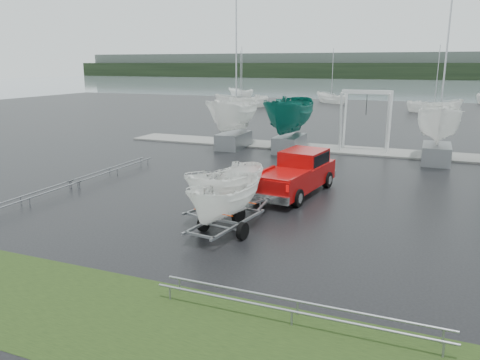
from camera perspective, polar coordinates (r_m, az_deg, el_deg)
ground_plane at (r=21.00m, az=3.15°, el=-2.12°), size 120.00×120.00×0.00m
lake at (r=119.41m, az=19.32°, el=10.47°), size 300.00×300.00×0.00m
grass_verge at (r=11.91m, az=-15.13°, el=-15.81°), size 40.00×40.00×0.00m
dock at (r=33.25m, az=10.51°, el=3.78°), size 30.00×3.00×0.12m
treeline at (r=189.22m, az=20.66°, el=12.31°), size 300.00×8.00×6.00m
far_hill at (r=197.20m, az=20.80°, el=12.92°), size 300.00×6.00×10.00m
pickup_truck at (r=21.74m, az=7.07°, el=1.03°), size 2.70×5.88×1.88m
trailer_hitched at (r=15.93m, az=-1.81°, el=1.64°), size 1.85×3.73×4.43m
trailer_parked at (r=17.66m, az=-1.72°, el=3.07°), size 2.28×3.79×4.55m
boat_hoist at (r=32.49m, az=15.12°, el=7.97°), size 3.30×2.18×4.12m
keelboat_0 at (r=32.72m, az=-0.79°, el=10.65°), size 2.46×3.20×10.63m
keelboat_1 at (r=31.56m, az=6.22°, el=10.83°), size 2.59×3.20×7.98m
keelboat_2 at (r=30.15m, az=23.42°, el=9.34°), size 2.49×3.20×10.66m
mast_rack_0 at (r=25.97m, az=-15.20°, el=1.35°), size 0.56×6.50×0.06m
mast_rack_1 at (r=21.67m, az=-24.75°, el=-1.95°), size 0.56×6.50×0.06m
mast_rack_2 at (r=11.33m, az=6.71°, el=-15.03°), size 7.00×0.56×0.06m
moored_boat_0 at (r=64.59m, az=0.22°, el=8.86°), size 3.72×3.69×11.66m
moored_boat_1 at (r=73.13m, az=11.04°, el=9.21°), size 3.51×3.50×11.27m
moored_boat_2 at (r=62.52m, az=22.54°, el=7.63°), size 2.94×2.89×11.28m
moored_boat_4 at (r=86.88m, az=0.05°, el=10.19°), size 3.01×2.98×10.99m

